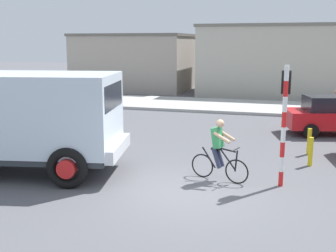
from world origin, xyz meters
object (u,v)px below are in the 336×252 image
traffic_light_pole (285,109)px  car_red_near (335,115)px  bollard_near (311,152)px  truck_foreground (26,116)px  pedestrian_near_kerb (335,108)px  bollard_far (309,142)px  cyclist (219,150)px

traffic_light_pole → car_red_near: (1.91, 7.18, -1.25)m
car_red_near → bollard_near: (-1.10, -5.07, -0.37)m
truck_foreground → pedestrian_near_kerb: size_ratio=3.57×
pedestrian_near_kerb → bollard_near: (-1.27, -6.95, -0.40)m
car_red_near → bollard_far: size_ratio=4.78×
car_red_near → pedestrian_near_kerb: bearing=84.7°
truck_foreground → traffic_light_pole: size_ratio=1.81×
pedestrian_near_kerb → bollard_far: pedestrian_near_kerb is taller
car_red_near → bollard_far: bearing=-106.6°
traffic_light_pole → bollard_near: bearing=69.0°
traffic_light_pole → bollard_near: traffic_light_pole is taller
traffic_light_pole → pedestrian_near_kerb: bearing=77.1°
cyclist → bollard_near: bearing=41.5°
traffic_light_pole → bollard_far: size_ratio=3.56×
cyclist → bollard_near: 3.34m
bollard_near → car_red_near: bearing=77.8°
cyclist → pedestrian_near_kerb: cyclist is taller
car_red_near → pedestrian_near_kerb: 1.89m
truck_foreground → traffic_light_pole: 7.21m
cyclist → pedestrian_near_kerb: size_ratio=1.06×
traffic_light_pole → car_red_near: bearing=75.1°
cyclist → truck_foreground: bearing=-171.4°
truck_foreground → bollard_far: 9.18m
truck_foreground → traffic_light_pole: bearing=7.3°
bollard_far → car_red_near: bearing=73.4°
bollard_near → traffic_light_pole: bearing=-111.0°
bollard_near → bollard_far: size_ratio=1.00×
truck_foreground → bollard_far: bearing=29.1°
car_red_near → bollard_far: car_red_near is taller
cyclist → traffic_light_pole: size_ratio=0.54×
cyclist → car_red_near: (3.57, 7.27, -0.05)m
pedestrian_near_kerb → truck_foreground: bearing=-132.7°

